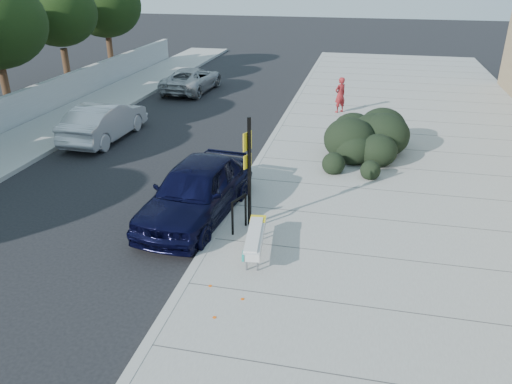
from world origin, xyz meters
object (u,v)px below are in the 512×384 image
sign_post (249,167)px  pedestrian (340,95)px  bench (255,237)px  wagon_silver (104,121)px  suv_silver (192,79)px  bike_rack (239,211)px  sedan_navy (196,190)px

sign_post → pedestrian: sign_post is taller
bench → pedestrian: 13.25m
wagon_silver → suv_silver: size_ratio=0.96×
bike_rack → sign_post: size_ratio=0.32×
sedan_navy → bench: bearing=-35.3°
wagon_silver → bike_rack: bearing=139.6°
bench → wagon_silver: 10.97m
bench → bike_rack: (-0.66, 1.07, 0.11)m
pedestrian → suv_silver: bearing=-65.0°
sedan_navy → suv_silver: size_ratio=1.03×
sedan_navy → wagon_silver: sedan_navy is taller
sedan_navy → wagon_silver: 8.25m
sign_post → pedestrian: (1.59, 11.78, -0.85)m
sedan_navy → pedestrian: (3.17, 11.41, 0.14)m
bench → wagon_silver: (-7.93, 7.58, 0.15)m
sign_post → bench: bearing=-48.3°
suv_silver → pedestrian: size_ratio=2.90×
bench → pedestrian: bearing=78.2°
bench → bike_rack: bike_rack is taller
sedan_navy → suv_silver: sedan_navy is taller
bike_rack → sign_post: bearing=83.2°
bike_rack → wagon_silver: 9.75m
sedan_navy → wagon_silver: size_ratio=1.07×
sign_post → sedan_navy: 1.90m
bench → bike_rack: size_ratio=2.06×
wagon_silver → pedestrian: bearing=-146.7°
bike_rack → suv_silver: suv_silver is taller
sign_post → sedan_navy: sign_post is taller
bike_rack → sign_post: 1.17m
wagon_silver → suv_silver: (0.67, 8.75, -0.09)m
wagon_silver → pedestrian: 10.65m
pedestrian → sign_post: bearing=37.9°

